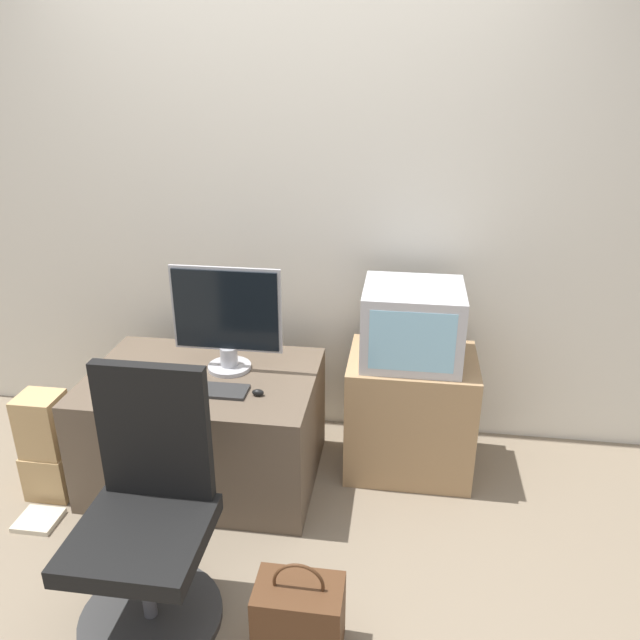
{
  "coord_description": "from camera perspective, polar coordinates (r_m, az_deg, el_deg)",
  "views": [
    {
      "loc": [
        0.6,
        -1.8,
        1.96
      ],
      "look_at": [
        0.21,
        0.88,
        0.82
      ],
      "focal_mm": 35.0,
      "sensor_mm": 36.0,
      "label": 1
    }
  ],
  "objects": [
    {
      "name": "keyboard",
      "position": [
        2.87,
        -10.17,
        -6.31
      ],
      "size": [
        0.36,
        0.13,
        0.01
      ],
      "color": "#2D2D2D",
      "rests_on": "desk"
    },
    {
      "name": "cardboard_box_lower",
      "position": [
        3.35,
        -23.29,
        -12.59
      ],
      "size": [
        0.21,
        0.19,
        0.23
      ],
      "color": "tan",
      "rests_on": "ground_plane"
    },
    {
      "name": "ground_plane",
      "position": [
        2.72,
        -7.72,
        -23.32
      ],
      "size": [
        12.0,
        12.0,
        0.0
      ],
      "primitive_type": "plane",
      "color": "#7F705B"
    },
    {
      "name": "side_stand",
      "position": [
        3.2,
        8.21,
        -8.36
      ],
      "size": [
        0.62,
        0.49,
        0.61
      ],
      "color": "#A37F56",
      "rests_on": "ground_plane"
    },
    {
      "name": "main_monitor",
      "position": [
        2.95,
        -8.53,
        0.12
      ],
      "size": [
        0.52,
        0.21,
        0.51
      ],
      "color": "#B2B2B7",
      "rests_on": "desk"
    },
    {
      "name": "desk",
      "position": [
        3.16,
        -10.44,
        -9.54
      ],
      "size": [
        1.08,
        0.76,
        0.57
      ],
      "color": "brown",
      "rests_on": "ground_plane"
    },
    {
      "name": "book",
      "position": [
        3.24,
        -24.34,
        -16.33
      ],
      "size": [
        0.18,
        0.17,
        0.02
      ],
      "color": "beige",
      "rests_on": "ground_plane"
    },
    {
      "name": "handbag",
      "position": [
        2.42,
        -1.93,
        -25.55
      ],
      "size": [
        0.31,
        0.2,
        0.39
      ],
      "color": "#4C2D19",
      "rests_on": "ground_plane"
    },
    {
      "name": "office_chair",
      "position": [
        2.45,
        -15.49,
        -17.55
      ],
      "size": [
        0.53,
        0.53,
        0.97
      ],
      "color": "#333333",
      "rests_on": "ground_plane"
    },
    {
      "name": "cardboard_box_upper",
      "position": [
        3.21,
        -24.03,
        -8.69
      ],
      "size": [
        0.19,
        0.18,
        0.3
      ],
      "color": "tan",
      "rests_on": "cardboard_box_lower"
    },
    {
      "name": "crt_tv",
      "position": [
        2.97,
        8.43,
        -0.35
      ],
      "size": [
        0.47,
        0.42,
        0.37
      ],
      "color": "#B7B7BC",
      "rests_on": "side_stand"
    },
    {
      "name": "mouse",
      "position": [
        2.8,
        -5.7,
        -6.62
      ],
      "size": [
        0.05,
        0.03,
        0.03
      ],
      "color": "black",
      "rests_on": "desk"
    },
    {
      "name": "wall_back",
      "position": [
        3.25,
        -2.67,
        11.2
      ],
      "size": [
        4.4,
        0.05,
        2.6
      ],
      "color": "silver",
      "rests_on": "ground_plane"
    }
  ]
}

